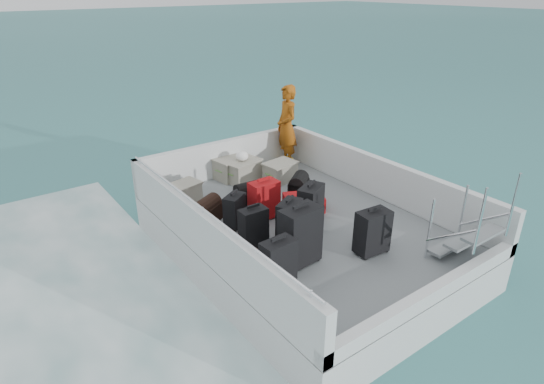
{
  "coord_description": "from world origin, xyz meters",
  "views": [
    {
      "loc": [
        -4.14,
        -4.86,
        4.09
      ],
      "look_at": [
        -0.2,
        0.54,
        1.0
      ],
      "focal_mm": 30.0,
      "sensor_mm": 36.0,
      "label": 1
    }
  ],
  "objects_px": {
    "suitcase_8": "(304,203)",
    "crate_3": "(280,172)",
    "suitcase_1": "(254,228)",
    "crate_0": "(184,193)",
    "suitcase_7": "(311,206)",
    "crate_1": "(232,168)",
    "suitcase_0": "(278,265)",
    "suitcase_6": "(372,233)",
    "suitcase_5": "(264,200)",
    "crate_2": "(243,171)",
    "suitcase_3": "(300,236)",
    "suitcase_2": "(235,211)",
    "passenger": "(287,127)",
    "suitcase_4": "(289,222)"
  },
  "relations": [
    {
      "from": "suitcase_1",
      "to": "suitcase_8",
      "type": "distance_m",
      "value": 1.4
    },
    {
      "from": "suitcase_1",
      "to": "crate_2",
      "type": "bearing_deg",
      "value": 62.57
    },
    {
      "from": "crate_1",
      "to": "crate_2",
      "type": "bearing_deg",
      "value": -69.55
    },
    {
      "from": "suitcase_3",
      "to": "suitcase_5",
      "type": "relative_size",
      "value": 1.3
    },
    {
      "from": "suitcase_0",
      "to": "suitcase_1",
      "type": "relative_size",
      "value": 1.13
    },
    {
      "from": "suitcase_6",
      "to": "suitcase_8",
      "type": "xyz_separation_m",
      "value": [
        0.09,
        1.59,
        -0.19
      ]
    },
    {
      "from": "suitcase_3",
      "to": "suitcase_7",
      "type": "relative_size",
      "value": 1.27
    },
    {
      "from": "suitcase_8",
      "to": "crate_3",
      "type": "distance_m",
      "value": 1.28
    },
    {
      "from": "suitcase_3",
      "to": "suitcase_7",
      "type": "xyz_separation_m",
      "value": [
        0.82,
        0.75,
        -0.09
      ]
    },
    {
      "from": "suitcase_1",
      "to": "crate_0",
      "type": "height_order",
      "value": "suitcase_1"
    },
    {
      "from": "suitcase_7",
      "to": "crate_3",
      "type": "xyz_separation_m",
      "value": [
        0.66,
        1.66,
        -0.15
      ]
    },
    {
      "from": "suitcase_0",
      "to": "passenger",
      "type": "distance_m",
      "value": 4.2
    },
    {
      "from": "suitcase_2",
      "to": "suitcase_5",
      "type": "xyz_separation_m",
      "value": [
        0.53,
        -0.04,
        0.05
      ]
    },
    {
      "from": "suitcase_0",
      "to": "suitcase_2",
      "type": "xyz_separation_m",
      "value": [
        0.39,
        1.64,
        -0.07
      ]
    },
    {
      "from": "suitcase_5",
      "to": "crate_2",
      "type": "xyz_separation_m",
      "value": [
        0.55,
        1.5,
        -0.13
      ]
    },
    {
      "from": "suitcase_3",
      "to": "suitcase_7",
      "type": "bearing_deg",
      "value": 37.67
    },
    {
      "from": "suitcase_2",
      "to": "suitcase_8",
      "type": "distance_m",
      "value": 1.26
    },
    {
      "from": "suitcase_1",
      "to": "suitcase_7",
      "type": "height_order",
      "value": "suitcase_7"
    },
    {
      "from": "suitcase_1",
      "to": "crate_2",
      "type": "distance_m",
      "value": 2.4
    },
    {
      "from": "suitcase_6",
      "to": "crate_2",
      "type": "xyz_separation_m",
      "value": [
        -0.07,
        3.23,
        -0.13
      ]
    },
    {
      "from": "crate_0",
      "to": "suitcase_2",
      "type": "bearing_deg",
      "value": -79.61
    },
    {
      "from": "suitcase_0",
      "to": "passenger",
      "type": "bearing_deg",
      "value": 47.89
    },
    {
      "from": "suitcase_7",
      "to": "crate_3",
      "type": "relative_size",
      "value": 1.14
    },
    {
      "from": "crate_3",
      "to": "crate_1",
      "type": "bearing_deg",
      "value": 134.61
    },
    {
      "from": "crate_3",
      "to": "suitcase_8",
      "type": "bearing_deg",
      "value": -109.02
    },
    {
      "from": "passenger",
      "to": "suitcase_5",
      "type": "bearing_deg",
      "value": -31.99
    },
    {
      "from": "suitcase_7",
      "to": "suitcase_8",
      "type": "relative_size",
      "value": 1.01
    },
    {
      "from": "suitcase_1",
      "to": "crate_3",
      "type": "bearing_deg",
      "value": 45.31
    },
    {
      "from": "suitcase_0",
      "to": "suitcase_6",
      "type": "bearing_deg",
      "value": -7.65
    },
    {
      "from": "suitcase_6",
      "to": "crate_3",
      "type": "distance_m",
      "value": 2.84
    },
    {
      "from": "suitcase_2",
      "to": "crate_0",
      "type": "distance_m",
      "value": 1.3
    },
    {
      "from": "crate_0",
      "to": "crate_1",
      "type": "distance_m",
      "value": 1.29
    },
    {
      "from": "suitcase_3",
      "to": "crate_3",
      "type": "distance_m",
      "value": 2.84
    },
    {
      "from": "crate_3",
      "to": "suitcase_1",
      "type": "bearing_deg",
      "value": -136.14
    },
    {
      "from": "suitcase_0",
      "to": "suitcase_4",
      "type": "distance_m",
      "value": 1.15
    },
    {
      "from": "suitcase_6",
      "to": "suitcase_7",
      "type": "height_order",
      "value": "suitcase_7"
    },
    {
      "from": "suitcase_7",
      "to": "crate_1",
      "type": "xyz_separation_m",
      "value": [
        0.0,
        2.33,
        -0.13
      ]
    },
    {
      "from": "suitcase_7",
      "to": "crate_3",
      "type": "distance_m",
      "value": 1.79
    },
    {
      "from": "suitcase_6",
      "to": "suitcase_8",
      "type": "bearing_deg",
      "value": 91.99
    },
    {
      "from": "suitcase_0",
      "to": "crate_0",
      "type": "bearing_deg",
      "value": 83.88
    },
    {
      "from": "suitcase_8",
      "to": "passenger",
      "type": "bearing_deg",
      "value": -4.03
    },
    {
      "from": "suitcase_2",
      "to": "crate_1",
      "type": "xyz_separation_m",
      "value": [
        0.99,
        1.69,
        -0.07
      ]
    },
    {
      "from": "suitcase_2",
      "to": "suitcase_6",
      "type": "xyz_separation_m",
      "value": [
        1.15,
        -1.77,
        0.06
      ]
    },
    {
      "from": "suitcase_3",
      "to": "crate_0",
      "type": "relative_size",
      "value": 1.61
    },
    {
      "from": "crate_2",
      "to": "crate_3",
      "type": "bearing_deg",
      "value": -37.26
    },
    {
      "from": "suitcase_5",
      "to": "crate_2",
      "type": "relative_size",
      "value": 1.01
    },
    {
      "from": "suitcase_8",
      "to": "crate_2",
      "type": "relative_size",
      "value": 1.02
    },
    {
      "from": "suitcase_6",
      "to": "suitcase_1",
      "type": "bearing_deg",
      "value": 142.61
    },
    {
      "from": "suitcase_1",
      "to": "crate_1",
      "type": "relative_size",
      "value": 0.92
    },
    {
      "from": "suitcase_6",
      "to": "suitcase_3",
      "type": "bearing_deg",
      "value": 163.58
    }
  ]
}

